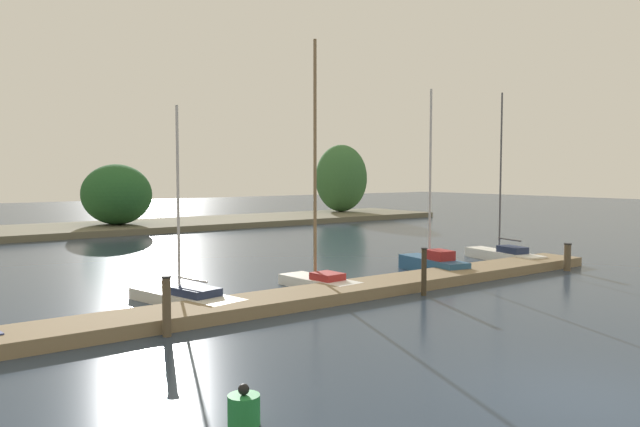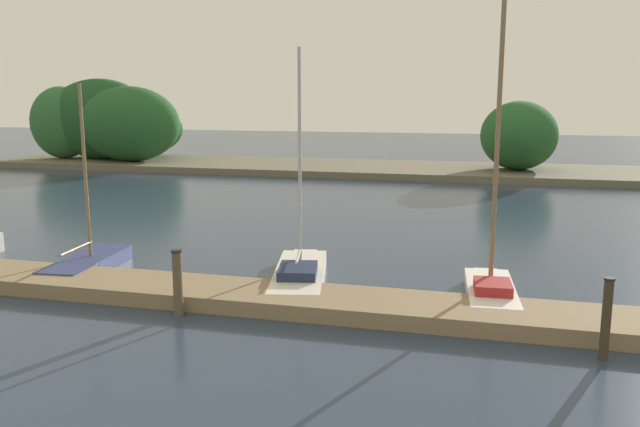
% 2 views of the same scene
% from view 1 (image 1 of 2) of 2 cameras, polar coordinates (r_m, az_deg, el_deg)
% --- Properties ---
extents(ground, '(160.00, 160.00, 0.00)m').
position_cam_1_polar(ground, '(11.93, 23.57, -15.54)').
color(ground, '#28384C').
extents(dock_pier, '(28.40, 1.80, 0.35)m').
position_cam_1_polar(dock_pier, '(18.24, -3.28, -7.93)').
color(dock_pier, '#847051').
rests_on(dock_pier, ground).
extents(sailboat_2, '(2.05, 4.52, 5.83)m').
position_cam_1_polar(sailboat_2, '(18.84, -12.40, -7.38)').
color(sailboat_2, silver).
rests_on(sailboat_2, ground).
extents(sailboat_3, '(1.29, 3.43, 8.24)m').
position_cam_1_polar(sailboat_3, '(20.89, -0.20, -5.66)').
color(sailboat_3, white).
rests_on(sailboat_3, ground).
extents(sailboat_4, '(1.52, 3.61, 7.06)m').
position_cam_1_polar(sailboat_4, '(24.53, 10.19, -4.39)').
color(sailboat_4, '#285684').
rests_on(sailboat_4, ground).
extents(sailboat_5, '(1.70, 4.43, 7.32)m').
position_cam_1_polar(sailboat_5, '(28.43, 16.35, -3.53)').
color(sailboat_5, white).
rests_on(sailboat_5, ground).
extents(mooring_piling_1, '(0.23, 0.23, 1.44)m').
position_cam_1_polar(mooring_piling_1, '(15.28, -13.88, -8.24)').
color(mooring_piling_1, brown).
rests_on(mooring_piling_1, ground).
extents(mooring_piling_2, '(0.19, 0.19, 1.51)m').
position_cam_1_polar(mooring_piling_2, '(19.92, 9.51, -5.26)').
color(mooring_piling_2, '#3D3323').
rests_on(mooring_piling_2, ground).
extents(mooring_piling_3, '(0.30, 0.30, 1.09)m').
position_cam_1_polar(mooring_piling_3, '(26.42, 21.73, -3.71)').
color(mooring_piling_3, brown).
rests_on(mooring_piling_3, ground).
extents(channel_buoy_1, '(0.50, 0.50, 0.64)m').
position_cam_1_polar(channel_buoy_1, '(10.10, -7.00, -17.35)').
color(channel_buoy_1, '#23843D').
rests_on(channel_buoy_1, ground).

